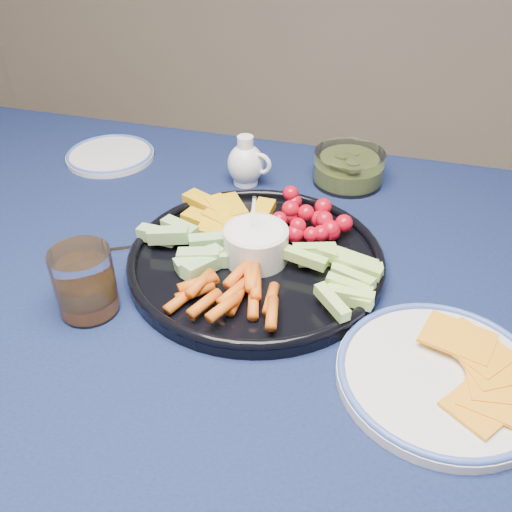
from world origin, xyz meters
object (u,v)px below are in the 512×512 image
(cheese_plate, at_px, (442,374))
(juice_tumbler, at_px, (85,286))
(creamer_pitcher, at_px, (246,164))
(pickle_bowl, at_px, (348,169))
(side_plate_extra, at_px, (110,155))
(crudite_platter, at_px, (254,256))
(dining_table, at_px, (279,361))

(cheese_plate, height_order, juice_tumbler, juice_tumbler)
(creamer_pitcher, bearing_deg, pickle_bowl, 17.41)
(pickle_bowl, xyz_separation_m, side_plate_extra, (-0.48, -0.04, -0.02))
(juice_tumbler, xyz_separation_m, side_plate_extra, (-0.19, 0.42, -0.03))
(pickle_bowl, xyz_separation_m, juice_tumbler, (-0.29, -0.46, 0.01))
(crudite_platter, xyz_separation_m, pickle_bowl, (0.09, 0.30, 0.01))
(crudite_platter, xyz_separation_m, juice_tumbler, (-0.19, -0.15, 0.02))
(creamer_pitcher, relative_size, side_plate_extra, 0.54)
(crudite_platter, relative_size, side_plate_extra, 2.20)
(juice_tumbler, bearing_deg, pickle_bowl, 57.90)
(cheese_plate, xyz_separation_m, side_plate_extra, (-0.66, 0.42, -0.01))
(dining_table, distance_m, crudite_platter, 0.16)
(side_plate_extra, bearing_deg, crudite_platter, -35.00)
(creamer_pitcher, relative_size, cheese_plate, 0.38)
(dining_table, distance_m, creamer_pitcher, 0.39)
(dining_table, bearing_deg, pickle_bowl, 85.65)
(side_plate_extra, bearing_deg, cheese_plate, -32.52)
(pickle_bowl, xyz_separation_m, cheese_plate, (0.18, -0.46, -0.01))
(crudite_platter, distance_m, pickle_bowl, 0.32)
(juice_tumbler, bearing_deg, side_plate_extra, 114.33)
(juice_tumbler, bearing_deg, crudite_platter, 38.56)
(dining_table, distance_m, cheese_plate, 0.24)
(dining_table, height_order, pickle_bowl, pickle_bowl)
(pickle_bowl, bearing_deg, dining_table, -94.35)
(pickle_bowl, relative_size, juice_tumbler, 1.36)
(creamer_pitcher, height_order, side_plate_extra, creamer_pitcher)
(cheese_plate, bearing_deg, pickle_bowl, 111.80)
(pickle_bowl, distance_m, cheese_plate, 0.49)
(cheese_plate, bearing_deg, crudite_platter, 151.14)
(crudite_platter, bearing_deg, side_plate_extra, 145.00)
(creamer_pitcher, bearing_deg, side_plate_extra, 176.01)
(dining_table, xyz_separation_m, juice_tumbler, (-0.26, -0.06, 0.13))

